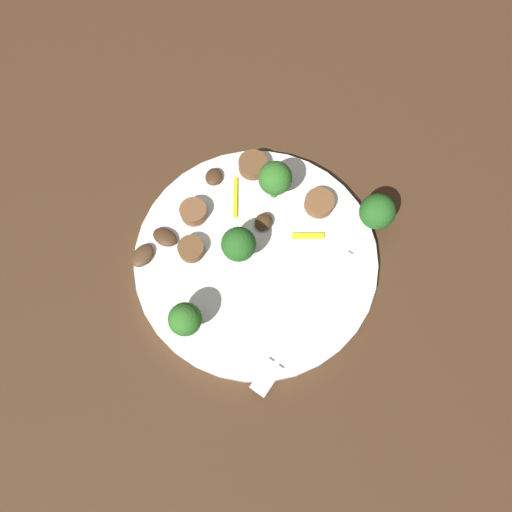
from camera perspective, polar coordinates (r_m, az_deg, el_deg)
The scene contains 17 objects.
ground_plane at distance 0.52m, azimuth 0.00°, elevation -0.52°, with size 1.40×1.40×0.00m, color #422B19.
plate at distance 0.52m, azimuth 0.00°, elevation -0.26°, with size 0.27×0.27×0.01m, color white.
fork at distance 0.49m, azimuth 5.23°, elevation -9.12°, with size 0.18×0.04×0.00m.
broccoli_floret_0 at distance 0.48m, azimuth -2.15°, elevation 1.43°, with size 0.04×0.04×0.05m.
broccoli_floret_1 at distance 0.51m, azimuth 2.38°, elevation 9.51°, with size 0.04×0.04×0.06m.
broccoli_floret_2 at distance 0.47m, azimuth -8.71°, elevation -7.74°, with size 0.03×0.03×0.05m.
broccoli_floret_3 at distance 0.52m, azimuth 14.71°, elevation 5.29°, with size 0.04×0.04×0.05m.
sausage_slice_0 at distance 0.55m, azimuth -0.38°, elevation 11.16°, with size 0.03×0.03×0.01m, color brown.
sausage_slice_1 at distance 0.51m, azimuth -7.99°, elevation 0.86°, with size 0.03×0.03×0.01m, color brown.
sausage_slice_2 at distance 0.53m, azimuth 7.80°, elevation 6.49°, with size 0.03×0.03×0.01m, color brown.
sausage_slice_3 at distance 0.53m, azimuth -7.70°, elevation 5.41°, with size 0.03×0.03×0.01m, color brown.
mushroom_0 at distance 0.52m, azimuth -13.79°, elevation 0.07°, with size 0.03×0.02×0.01m, color #4C331E.
mushroom_1 at distance 0.52m, azimuth -11.15°, elevation 2.31°, with size 0.03×0.02×0.01m, color #422B19.
mushroom_2 at distance 0.52m, azimuth 0.91°, elevation 4.22°, with size 0.02×0.02×0.01m, color #422B19.
mushroom_3 at distance 0.55m, azimuth -5.21°, elevation 9.70°, with size 0.02×0.02×0.01m, color #422B19.
pepper_strip_1 at distance 0.52m, azimuth 6.44°, elevation 2.48°, with size 0.04×0.01×0.00m, color yellow.
pepper_strip_2 at distance 0.54m, azimuth -2.56°, elevation 7.20°, with size 0.05×0.00×0.00m, color yellow.
Camera 1 is at (0.15, 0.08, 0.49)m, focal length 32.46 mm.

